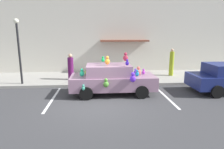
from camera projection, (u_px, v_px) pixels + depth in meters
The scene contains 10 objects.
ground_plane at pixel (99, 105), 8.60m from camera, with size 60.00×60.00×0.00m, color #38383A.
sidewalk at pixel (98, 78), 13.46m from camera, with size 24.00×4.00×0.15m, color gray.
storefront_building at pixel (98, 32), 14.90m from camera, with size 24.00×1.25×6.40m.
parking_stripe_front at pixel (165, 96), 9.82m from camera, with size 0.12×3.60×0.01m, color silver.
parking_stripe_rear at pixel (53, 99), 9.41m from camera, with size 0.12×3.60×0.01m, color silver.
plush_covered_car at pixel (112, 79), 10.05m from camera, with size 4.33×2.08×2.19m.
teddy_bear_on_sidewalk at pixel (89, 77), 12.15m from camera, with size 0.31×0.26×0.60m.
street_lamp_post at pixel (18, 45), 11.16m from camera, with size 0.28×0.28×3.77m.
pedestrian_near_shopfront at pixel (71, 68), 12.55m from camera, with size 0.37×0.37×1.68m.
pedestrian_walking_past at pixel (172, 63), 13.73m from camera, with size 0.31×0.31×1.90m.
Camera 1 is at (-0.03, -8.15, 3.13)m, focal length 31.19 mm.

